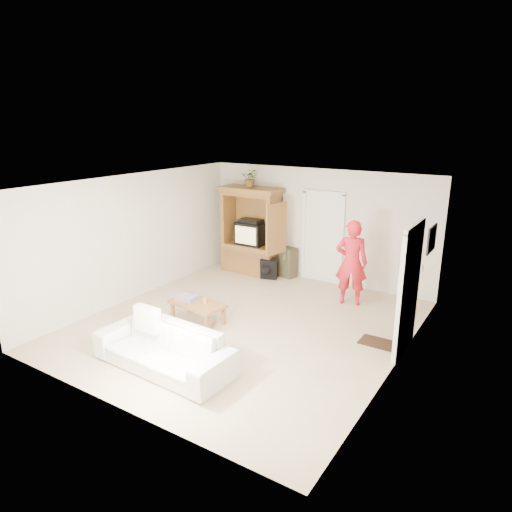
{
  "coord_description": "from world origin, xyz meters",
  "views": [
    {
      "loc": [
        4.3,
        -6.4,
        3.63
      ],
      "look_at": [
        -0.15,
        0.6,
        1.15
      ],
      "focal_mm": 32.0,
      "sensor_mm": 36.0,
      "label": 1
    }
  ],
  "objects": [
    {
      "name": "plant",
      "position": [
        -1.6,
        2.63,
        2.32
      ],
      "size": [
        0.49,
        0.45,
        0.43
      ],
      "primitive_type": "imported",
      "rotation": [
        0.0,
        0.0,
        0.36
      ],
      "color": "#4C7238",
      "rests_on": "armoire"
    },
    {
      "name": "armoire",
      "position": [
        -1.58,
        2.66,
        0.91
      ],
      "size": [
        1.82,
        1.14,
        2.1
      ],
      "color": "brown",
      "rests_on": "floor"
    },
    {
      "name": "man",
      "position": [
        1.23,
        2.01,
        0.88
      ],
      "size": [
        0.74,
        0.59,
        1.75
      ],
      "primitive_type": "imported",
      "rotation": [
        0.0,
        0.0,
        3.45
      ],
      "color": "red",
      "rests_on": "floor"
    },
    {
      "name": "wall_back",
      "position": [
        0.0,
        3.0,
        1.3
      ],
      "size": [
        5.5,
        0.0,
        5.5
      ],
      "primitive_type": "plane",
      "rotation": [
        1.57,
        0.0,
        0.0
      ],
      "color": "silver",
      "rests_on": "floor"
    },
    {
      "name": "backpack_black",
      "position": [
        -0.94,
        2.42,
        0.24
      ],
      "size": [
        0.44,
        0.34,
        0.48
      ],
      "primitive_type": null,
      "rotation": [
        0.0,
        0.0,
        0.33
      ],
      "color": "black",
      "rests_on": "floor"
    },
    {
      "name": "ceiling",
      "position": [
        0.0,
        0.0,
        2.6
      ],
      "size": [
        6.0,
        6.0,
        0.0
      ],
      "primitive_type": "plane",
      "rotation": [
        3.14,
        0.0,
        0.0
      ],
      "color": "white",
      "rests_on": "floor"
    },
    {
      "name": "coffee_table",
      "position": [
        -0.82,
        -0.36,
        0.34
      ],
      "size": [
        1.1,
        0.68,
        0.39
      ],
      "rotation": [
        0.0,
        0.0,
        -0.11
      ],
      "color": "olive",
      "rests_on": "floor"
    },
    {
      "name": "doormat",
      "position": [
        2.3,
        0.6,
        0.01
      ],
      "size": [
        0.6,
        0.4,
        0.02
      ],
      "primitive_type": "cube",
      "color": "#382316",
      "rests_on": "floor"
    },
    {
      "name": "candle",
      "position": [
        -0.68,
        -0.32,
        0.44
      ],
      "size": [
        0.08,
        0.08,
        0.1
      ],
      "primitive_type": "cylinder",
      "color": "tan",
      "rests_on": "coffee_table"
    },
    {
      "name": "towel",
      "position": [
        -1.09,
        -0.36,
        0.43
      ],
      "size": [
        0.39,
        0.3,
        0.08
      ],
      "primitive_type": "cube",
      "rotation": [
        0.0,
        0.0,
        0.04
      ],
      "color": "#E94D6B",
      "rests_on": "coffee_table"
    },
    {
      "name": "door_back",
      "position": [
        0.15,
        2.97,
        1.02
      ],
      "size": [
        0.85,
        0.05,
        2.04
      ],
      "primitive_type": "cube",
      "color": "white",
      "rests_on": "floor"
    },
    {
      "name": "backpack_olive",
      "position": [
        -0.64,
        2.79,
        0.36
      ],
      "size": [
        0.43,
        0.36,
        0.72
      ],
      "primitive_type": null,
      "rotation": [
        0.0,
        0.0,
        -0.23
      ],
      "color": "#47442B",
      "rests_on": "floor"
    },
    {
      "name": "sofa",
      "position": [
        -0.2,
        -1.93,
        0.33
      ],
      "size": [
        2.27,
        0.96,
        0.65
      ],
      "primitive_type": "imported",
      "rotation": [
        0.0,
        0.0,
        -0.04
      ],
      "color": "silver",
      "rests_on": "floor"
    },
    {
      "name": "wall_right",
      "position": [
        2.75,
        0.0,
        1.3
      ],
      "size": [
        0.0,
        6.0,
        6.0
      ],
      "primitive_type": "plane",
      "rotation": [
        1.57,
        0.0,
        -1.57
      ],
      "color": "silver",
      "rests_on": "floor"
    },
    {
      "name": "floor",
      "position": [
        0.0,
        0.0,
        0.0
      ],
      "size": [
        6.0,
        6.0,
        0.0
      ],
      "primitive_type": "plane",
      "color": "tan",
      "rests_on": "ground"
    },
    {
      "name": "wall_front",
      "position": [
        0.0,
        -3.0,
        1.3
      ],
      "size": [
        5.5,
        0.0,
        5.5
      ],
      "primitive_type": "plane",
      "rotation": [
        -1.57,
        0.0,
        0.0
      ],
      "color": "silver",
      "rests_on": "floor"
    },
    {
      "name": "wall_left",
      "position": [
        -2.75,
        0.0,
        1.3
      ],
      "size": [
        0.0,
        6.0,
        6.0
      ],
      "primitive_type": "plane",
      "rotation": [
        1.57,
        0.0,
        1.57
      ],
      "color": "silver",
      "rests_on": "floor"
    },
    {
      "name": "doorway_right",
      "position": [
        2.73,
        0.6,
        1.02
      ],
      "size": [
        0.05,
        0.9,
        2.04
      ],
      "primitive_type": "cube",
      "color": "black",
      "rests_on": "floor"
    },
    {
      "name": "framed_picture",
      "position": [
        2.73,
        1.9,
        1.6
      ],
      "size": [
        0.03,
        0.6,
        0.48
      ],
      "primitive_type": "cube",
      "color": "black",
      "rests_on": "wall_right"
    }
  ]
}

